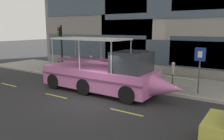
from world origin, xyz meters
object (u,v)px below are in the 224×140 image
(pedestrian_mid_left, at_px, (122,65))
(pedestrian_near_stern, at_px, (91,63))
(duck_tour_boat, at_px, (105,75))
(traffic_light_pole, at_px, (61,44))
(parking_sign, at_px, (200,63))
(pedestrian_mid_right, at_px, (102,65))
(pedestrian_near_bow, at_px, (173,72))
(leaned_bicycle, at_px, (61,68))

(pedestrian_mid_left, xyz_separation_m, pedestrian_near_stern, (-3.07, -0.00, -0.11))
(duck_tour_boat, bearing_deg, pedestrian_mid_left, 104.15)
(traffic_light_pole, bearing_deg, parking_sign, -0.66)
(duck_tour_boat, bearing_deg, traffic_light_pole, 158.96)
(duck_tour_boat, relative_size, pedestrian_mid_right, 6.15)
(pedestrian_near_bow, relative_size, pedestrian_mid_right, 1.06)
(parking_sign, relative_size, pedestrian_near_bow, 1.68)
(traffic_light_pole, xyz_separation_m, parking_sign, (11.27, -0.13, -0.62))
(leaned_bicycle, distance_m, pedestrian_mid_right, 3.95)
(pedestrian_mid_right, bearing_deg, leaned_bicycle, -170.07)
(traffic_light_pole, height_order, parking_sign, traffic_light_pole)
(leaned_bicycle, distance_m, pedestrian_near_bow, 9.59)
(duck_tour_boat, bearing_deg, leaned_bicycle, 159.59)
(pedestrian_mid_left, bearing_deg, parking_sign, -12.05)
(pedestrian_near_bow, bearing_deg, leaned_bicycle, -175.11)
(parking_sign, relative_size, pedestrian_mid_right, 1.78)
(traffic_light_pole, distance_m, pedestrian_near_stern, 2.99)
(traffic_light_pole, height_order, duck_tour_boat, traffic_light_pole)
(pedestrian_mid_left, bearing_deg, pedestrian_near_stern, -179.94)
(leaned_bicycle, bearing_deg, pedestrian_mid_left, 12.06)
(traffic_light_pole, bearing_deg, leaned_bicycle, -157.90)
(pedestrian_mid_left, relative_size, pedestrian_mid_right, 1.12)
(traffic_light_pole, distance_m, duck_tour_boat, 6.88)
(traffic_light_pole, distance_m, pedestrian_mid_right, 4.11)
(duck_tour_boat, relative_size, pedestrian_near_stern, 6.13)
(parking_sign, height_order, pedestrian_mid_left, parking_sign)
(leaned_bicycle, distance_m, pedestrian_near_stern, 2.73)
(parking_sign, relative_size, pedestrian_mid_left, 1.59)
(pedestrian_near_bow, xyz_separation_m, pedestrian_mid_left, (-4.07, 0.35, 0.05))
(duck_tour_boat, xyz_separation_m, pedestrian_mid_left, (-0.89, 3.54, 0.08))
(traffic_light_pole, xyz_separation_m, duck_tour_boat, (6.27, -2.41, -1.50))
(traffic_light_pole, xyz_separation_m, pedestrian_mid_left, (5.37, 1.13, -1.42))
(traffic_light_pole, height_order, pedestrian_near_stern, traffic_light_pole)
(parking_sign, bearing_deg, pedestrian_near_bow, 153.67)
(pedestrian_near_stern, bearing_deg, leaned_bicycle, -154.15)
(leaned_bicycle, height_order, pedestrian_mid_left, pedestrian_mid_left)
(leaned_bicycle, bearing_deg, duck_tour_boat, -20.41)
(leaned_bicycle, xyz_separation_m, pedestrian_mid_left, (5.47, 1.17, 0.64))
(pedestrian_mid_left, xyz_separation_m, pedestrian_mid_right, (-1.62, -0.49, -0.11))
(traffic_light_pole, height_order, pedestrian_near_bow, traffic_light_pole)
(pedestrian_mid_right, distance_m, pedestrian_near_stern, 1.53)
(traffic_light_pole, relative_size, leaned_bicycle, 2.31)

